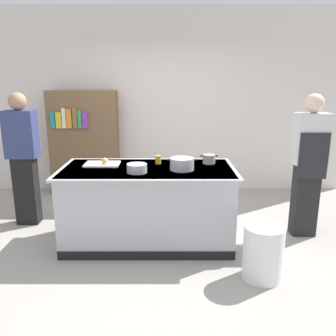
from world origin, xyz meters
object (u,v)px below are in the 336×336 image
object	(u,v)px
mixing_bowl	(135,168)
trash_bin	(261,252)
juice_cup	(157,160)
person_chef	(307,163)
bookshelf	(83,144)
sauce_pan	(207,159)
stock_pot	(180,164)
onion	(103,161)
person_guest	(21,157)

from	to	relation	value
mixing_bowl	trash_bin	bearing A→B (deg)	-25.62
juice_cup	trash_bin	xyz separation A→B (m)	(1.03, -0.99, -0.68)
mixing_bowl	juice_cup	xyz separation A→B (m)	(0.22, 0.40, 0.00)
person_chef	bookshelf	size ratio (longest dim) A/B	1.01
sauce_pan	bookshelf	distance (m)	2.44
trash_bin	person_chef	xyz separation A→B (m)	(0.76, 0.99, 0.65)
stock_pot	juice_cup	world-z (taller)	stock_pot
stock_pot	mixing_bowl	xyz separation A→B (m)	(-0.49, -0.12, -0.02)
mixing_bowl	bookshelf	bearing A→B (deg)	117.44
onion	sauce_pan	bearing A→B (deg)	5.02
person_chef	bookshelf	distance (m)	3.43
sauce_pan	person_chef	world-z (taller)	person_chef
juice_cup	sauce_pan	bearing A→B (deg)	1.75
juice_cup	trash_bin	world-z (taller)	juice_cup
sauce_pan	trash_bin	world-z (taller)	sauce_pan
person_guest	bookshelf	xyz separation A→B (m)	(0.50, 1.24, -0.06)
mixing_bowl	onion	bearing A→B (deg)	142.35
trash_bin	sauce_pan	bearing A→B (deg)	112.71
sauce_pan	trash_bin	distance (m)	1.29
mixing_bowl	bookshelf	distance (m)	2.24
person_guest	juice_cup	bearing A→B (deg)	92.96
stock_pot	person_guest	xyz separation A→B (m)	(-2.02, 0.64, -0.06)
onion	mixing_bowl	size ratio (longest dim) A/B	0.34
person_chef	bookshelf	bearing A→B (deg)	47.76
onion	sauce_pan	size ratio (longest dim) A/B	0.34
bookshelf	sauce_pan	bearing A→B (deg)	-40.32
person_chef	trash_bin	bearing A→B (deg)	128.05
stock_pot	bookshelf	world-z (taller)	bookshelf
mixing_bowl	stock_pot	bearing A→B (deg)	13.44
onion	sauce_pan	world-z (taller)	sauce_pan
trash_bin	person_chef	distance (m)	1.41
sauce_pan	bookshelf	size ratio (longest dim) A/B	0.13
mixing_bowl	trash_bin	distance (m)	1.54
sauce_pan	trash_bin	bearing A→B (deg)	-67.29
onion	sauce_pan	xyz separation A→B (m)	(1.22, 0.11, -0.00)
trash_bin	person_chef	bearing A→B (deg)	52.62
onion	person_guest	size ratio (longest dim) A/B	0.04
onion	trash_bin	distance (m)	2.00
stock_pot	trash_bin	size ratio (longest dim) A/B	0.62
onion	person_chef	world-z (taller)	person_chef
mixing_bowl	juice_cup	size ratio (longest dim) A/B	2.18
person_chef	bookshelf	xyz separation A→B (m)	(-3.04, 1.59, -0.06)
juice_cup	bookshelf	distance (m)	2.03
stock_pot	person_guest	bearing A→B (deg)	162.54
mixing_bowl	person_chef	size ratio (longest dim) A/B	0.13
sauce_pan	person_chef	xyz separation A→B (m)	(1.18, -0.02, -0.04)
trash_bin	juice_cup	bearing A→B (deg)	135.97
sauce_pan	trash_bin	size ratio (longest dim) A/B	0.40
onion	person_chef	size ratio (longest dim) A/B	0.04
person_chef	person_guest	xyz separation A→B (m)	(-3.54, 0.36, -0.00)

